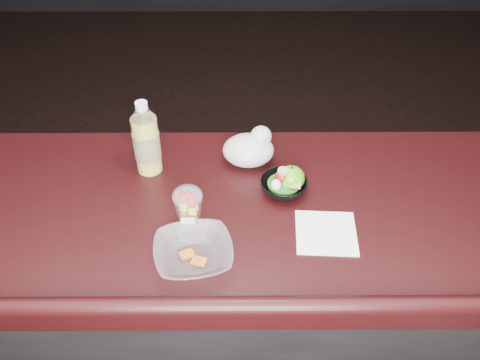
# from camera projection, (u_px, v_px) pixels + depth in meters

# --- Properties ---
(counter) EXTENTS (4.06, 0.71, 1.02)m
(counter) POSITION_uv_depth(u_px,v_px,m) (229.00, 313.00, 1.84)
(counter) COLOR black
(counter) RESTS_ON ground
(lemonade_bottle) EXTENTS (0.08, 0.08, 0.24)m
(lemonade_bottle) POSITION_uv_depth(u_px,v_px,m) (147.00, 143.00, 1.56)
(lemonade_bottle) COLOR gold
(lemonade_bottle) RESTS_ON counter
(fruit_cup) EXTENTS (0.08, 0.08, 0.12)m
(fruit_cup) POSITION_uv_depth(u_px,v_px,m) (188.00, 205.00, 1.42)
(fruit_cup) COLOR white
(fruit_cup) RESTS_ON counter
(green_apple) EXTENTS (0.08, 0.08, 0.08)m
(green_apple) POSITION_uv_depth(u_px,v_px,m) (291.00, 178.00, 1.54)
(green_apple) COLOR #289110
(green_apple) RESTS_ON counter
(plastic_bag) EXTENTS (0.16, 0.13, 0.11)m
(plastic_bag) POSITION_uv_depth(u_px,v_px,m) (250.00, 148.00, 1.62)
(plastic_bag) COLOR silver
(plastic_bag) RESTS_ON counter
(snack_bowl) EXTENTS (0.14, 0.14, 0.07)m
(snack_bowl) POSITION_uv_depth(u_px,v_px,m) (283.00, 185.00, 1.53)
(snack_bowl) COLOR black
(snack_bowl) RESTS_ON counter
(takeout_bowl) EXTENTS (0.23, 0.23, 0.05)m
(takeout_bowl) POSITION_uv_depth(u_px,v_px,m) (194.00, 254.00, 1.34)
(takeout_bowl) COLOR silver
(takeout_bowl) RESTS_ON counter
(paper_napkin) EXTENTS (0.17, 0.17, 0.00)m
(paper_napkin) POSITION_uv_depth(u_px,v_px,m) (326.00, 233.00, 1.42)
(paper_napkin) COLOR white
(paper_napkin) RESTS_ON counter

